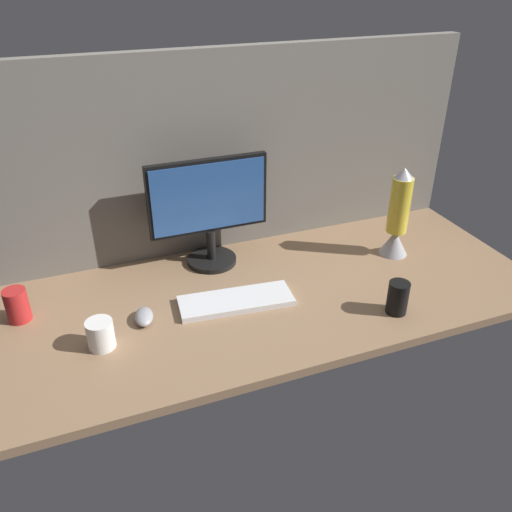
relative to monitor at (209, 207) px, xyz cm
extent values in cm
cube|color=#8C6B4C|center=(14.44, -25.12, -23.45)|extent=(180.00, 80.00, 3.00)
cube|color=slate|center=(14.44, 12.38, 14.44)|extent=(180.00, 5.00, 72.78)
cylinder|color=black|center=(0.00, -0.62, -21.05)|extent=(18.00, 18.00, 1.80)
cylinder|color=black|center=(0.00, -0.62, -14.65)|extent=(3.20, 3.20, 11.00)
cube|color=black|center=(0.00, 0.38, 4.20)|extent=(42.67, 2.40, 26.68)
cube|color=#264C8C|center=(0.00, -1.02, 4.20)|extent=(40.27, 0.60, 24.28)
cube|color=silver|center=(-0.40, -28.89, -20.95)|extent=(38.12, 16.66, 2.00)
ellipsoid|color=#99999E|center=(-30.06, -27.63, -20.25)|extent=(7.03, 10.36, 3.40)
cylinder|color=red|center=(-66.03, -12.85, -16.58)|extent=(7.07, 7.07, 10.74)
cylinder|color=black|center=(45.68, -51.45, -16.50)|extent=(6.65, 6.65, 10.89)
cylinder|color=white|center=(-43.74, -35.35, -17.54)|extent=(7.85, 7.85, 8.81)
cone|color=#A5A5AD|center=(66.10, -19.01, -17.19)|extent=(10.47, 10.47, 9.52)
cylinder|color=gold|center=(66.10, -19.01, -1.96)|extent=(7.62, 7.62, 20.94)
cone|color=#A5A5AD|center=(66.10, -19.01, 10.42)|extent=(6.85, 6.85, 3.81)
camera|label=1|loc=(-45.00, -163.51, 78.27)|focal=37.16mm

